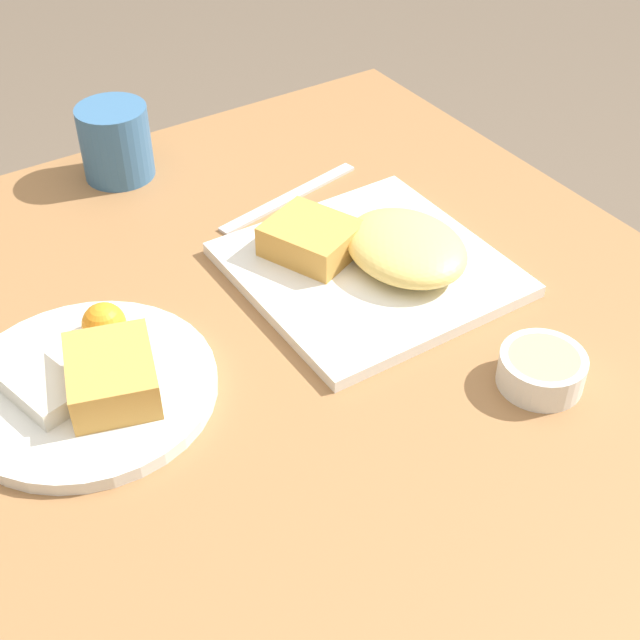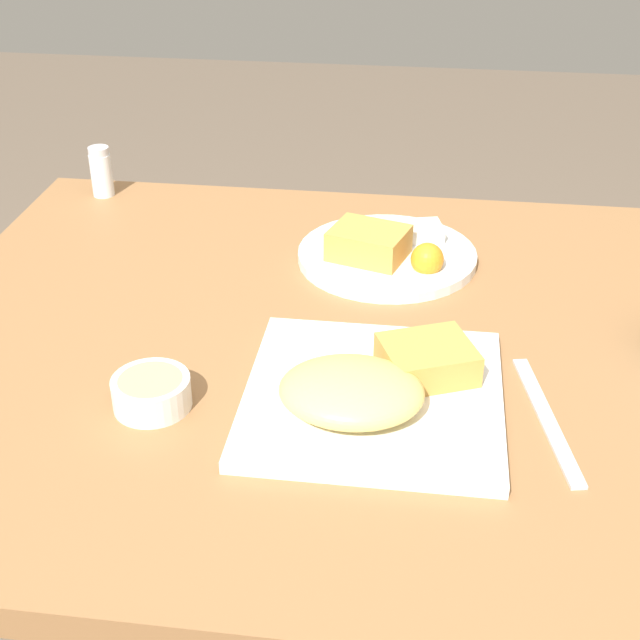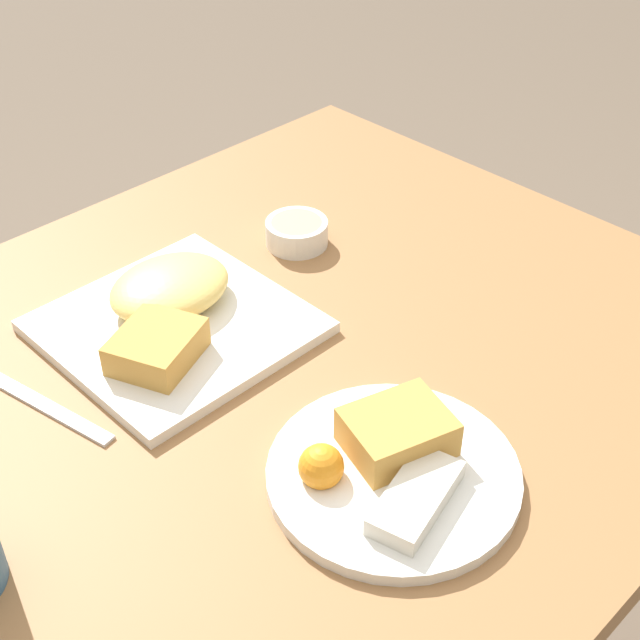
% 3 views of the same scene
% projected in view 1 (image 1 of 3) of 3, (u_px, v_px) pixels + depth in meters
% --- Properties ---
extents(dining_table, '(1.00, 0.88, 0.75)m').
position_uv_depth(dining_table, '(311.00, 412.00, 0.95)').
color(dining_table, olive).
rests_on(dining_table, ground_plane).
extents(plate_square_near, '(0.27, 0.27, 0.06)m').
position_uv_depth(plate_square_near, '(375.00, 257.00, 0.97)').
color(plate_square_near, white).
rests_on(plate_square_near, dining_table).
extents(plate_oval_far, '(0.24, 0.24, 0.05)m').
position_uv_depth(plate_oval_far, '(90.00, 380.00, 0.83)').
color(plate_oval_far, white).
rests_on(plate_oval_far, dining_table).
extents(sauce_ramekin, '(0.08, 0.08, 0.03)m').
position_uv_depth(sauce_ramekin, '(542.00, 369.00, 0.84)').
color(sauce_ramekin, white).
rests_on(sauce_ramekin, dining_table).
extents(butter_knife, '(0.06, 0.21, 0.00)m').
position_uv_depth(butter_knife, '(289.00, 197.00, 1.10)').
color(butter_knife, silver).
rests_on(butter_knife, dining_table).
extents(coffee_mug, '(0.09, 0.09, 0.09)m').
position_uv_depth(coffee_mug, '(116.00, 142.00, 1.12)').
color(coffee_mug, '#386693').
rests_on(coffee_mug, dining_table).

